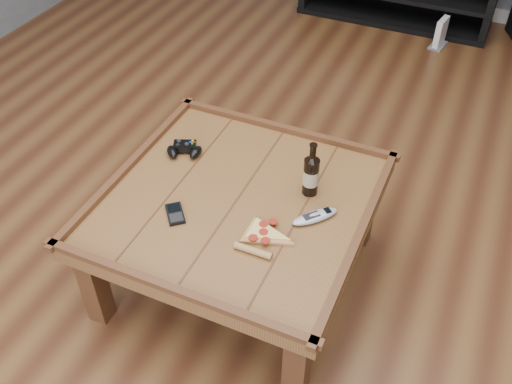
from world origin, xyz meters
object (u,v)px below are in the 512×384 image
at_px(pizza_slice, 262,236).
at_px(game_controller, 184,150).
at_px(smartphone, 175,214).
at_px(remote_control, 315,216).
at_px(game_console, 440,34).
at_px(beer_bottle, 311,174).
at_px(coffee_table, 238,210).

bearing_deg(pizza_slice, game_controller, 147.27).
relative_size(smartphone, remote_control, 0.70).
relative_size(game_controller, smartphone, 1.26).
xyz_separation_m(smartphone, game_console, (0.57, 2.60, -0.36)).
bearing_deg(remote_control, game_controller, -150.84).
distance_m(pizza_slice, game_console, 2.62).
relative_size(beer_bottle, game_controller, 1.51).
distance_m(beer_bottle, game_controller, 0.57).
distance_m(coffee_table, pizza_slice, 0.23).
height_order(beer_bottle, game_console, beer_bottle).
distance_m(pizza_slice, remote_control, 0.22).
distance_m(beer_bottle, remote_control, 0.17).
height_order(game_controller, remote_control, game_controller).
relative_size(game_controller, game_console, 0.76).
relative_size(coffee_table, beer_bottle, 4.40).
xyz_separation_m(beer_bottle, remote_control, (0.07, -0.13, -0.08)).
bearing_deg(game_console, pizza_slice, -85.19).
relative_size(beer_bottle, smartphone, 1.91).
relative_size(remote_control, game_console, 0.87).
bearing_deg(game_controller, pizza_slice, -55.08).
distance_m(game_controller, smartphone, 0.37).
bearing_deg(coffee_table, beer_bottle, 32.07).
height_order(coffee_table, smartphone, coffee_table).
bearing_deg(coffee_table, smartphone, -135.24).
xyz_separation_m(beer_bottle, smartphone, (-0.41, -0.32, -0.09)).
bearing_deg(beer_bottle, game_controller, 178.63).
distance_m(coffee_table, beer_bottle, 0.32).
xyz_separation_m(beer_bottle, game_controller, (-0.56, 0.01, -0.07)).
height_order(beer_bottle, pizza_slice, beer_bottle).
xyz_separation_m(game_controller, remote_control, (0.63, -0.14, -0.01)).
bearing_deg(smartphone, game_controller, 73.67).
height_order(beer_bottle, game_controller, beer_bottle).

